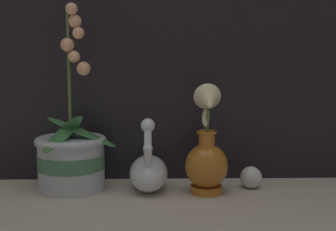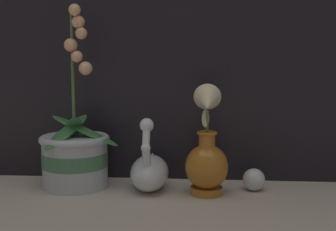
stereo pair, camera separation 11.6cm
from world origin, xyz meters
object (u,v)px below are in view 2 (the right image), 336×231
orchid_potted_plant (75,153)px  glass_sphere (254,180)px  swan_figurine (150,170)px  blue_vase (207,155)px

orchid_potted_plant → glass_sphere: 0.46m
swan_figurine → orchid_potted_plant: bearing=176.0°
glass_sphere → blue_vase: bearing=-158.9°
swan_figurine → blue_vase: bearing=-12.1°
swan_figurine → glass_sphere: bearing=3.3°
orchid_potted_plant → glass_sphere: orchid_potted_plant is taller
swan_figurine → blue_vase: 0.15m
blue_vase → orchid_potted_plant: bearing=172.5°
glass_sphere → swan_figurine: bearing=-176.7°
swan_figurine → glass_sphere: size_ratio=3.37×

